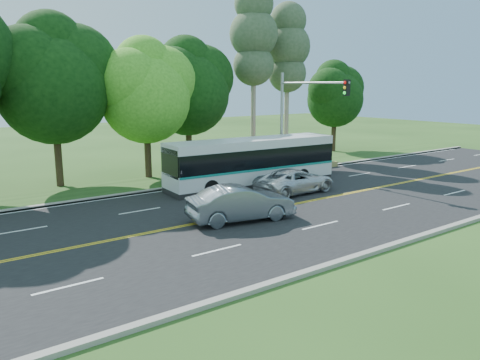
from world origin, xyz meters
TOP-DOWN VIEW (x-y plane):
  - ground at (0.00, 0.00)m, footprint 120.00×120.00m
  - road at (0.00, 0.00)m, footprint 60.00×14.00m
  - curb_north at (0.00, 7.15)m, footprint 60.00×0.30m
  - curb_south at (0.00, -7.15)m, footprint 60.00×0.30m
  - grass_verge at (0.00, 9.00)m, footprint 60.00×4.00m
  - lane_markings at (-0.09, 0.00)m, footprint 57.60×13.82m
  - tree_row at (-5.15, 12.13)m, footprint 44.70×9.10m
  - bougainvillea_hedge at (7.18, 8.15)m, footprint 9.50×2.25m
  - traffic_signal at (6.49, 5.40)m, footprint 0.42×6.10m
  - transit_bus at (2.19, 5.03)m, footprint 11.23×3.02m
  - sedan at (-2.93, -0.81)m, footprint 5.16×2.66m
  - suv at (3.02, 2.02)m, footprint 5.02×2.39m

SIDE VIEW (x-z plane):
  - ground at x=0.00m, z-range 0.00..0.00m
  - road at x=0.00m, z-range 0.00..0.02m
  - lane_markings at x=-0.09m, z-range 0.02..0.02m
  - grass_verge at x=0.00m, z-range 0.00..0.10m
  - curb_north at x=0.00m, z-range 0.00..0.15m
  - curb_south at x=0.00m, z-range 0.00..0.15m
  - suv at x=3.02m, z-range 0.02..1.40m
  - bougainvillea_hedge at x=7.18m, z-range -0.03..1.47m
  - sedan at x=-2.93m, z-range 0.02..1.64m
  - transit_bus at x=2.19m, z-range 0.01..2.91m
  - traffic_signal at x=6.49m, z-range 1.17..8.17m
  - tree_row at x=-5.15m, z-range -0.19..13.65m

